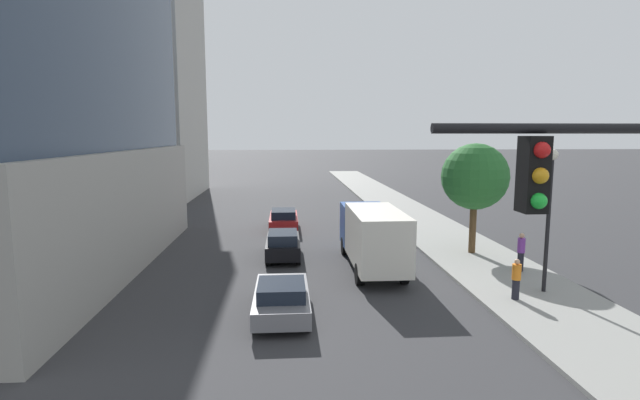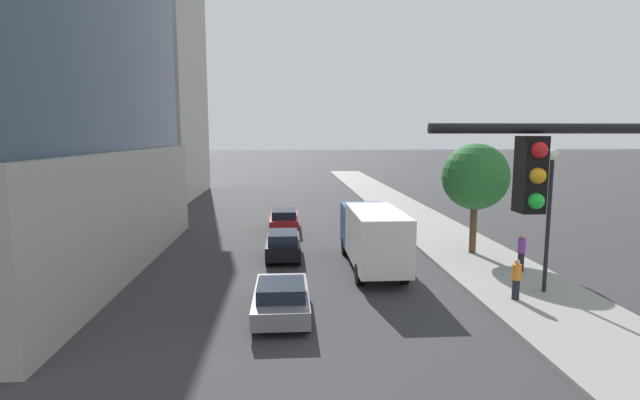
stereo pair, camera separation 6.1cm
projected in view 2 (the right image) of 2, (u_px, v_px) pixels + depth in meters
name	position (u px, v px, depth m)	size (l,w,h in m)	color
sidewalk	(488.00, 266.00, 23.46)	(4.92, 120.00, 0.15)	gray
construction_building	(130.00, 52.00, 48.29)	(22.27, 21.08, 36.42)	#B2AFA8
street_lamp	(550.00, 199.00, 18.86)	(0.44, 0.44, 5.74)	black
street_tree	(475.00, 177.00, 25.18)	(3.50, 3.50, 5.85)	brown
car_gray	(281.00, 298.00, 17.07)	(1.94, 4.44, 1.35)	slate
car_red	(284.00, 219.00, 32.41)	(1.87, 4.77, 1.49)	red
car_black	(283.00, 244.00, 25.01)	(1.74, 4.26, 1.53)	black
box_truck	(372.00, 234.00, 22.90)	(2.26, 7.72, 3.02)	#1E4799
pedestrian_orange_shirt	(516.00, 279.00, 18.33)	(0.34, 0.34, 1.59)	black
pedestrian_purple_shirt	(521.00, 252.00, 22.12)	(0.34, 0.34, 1.80)	black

